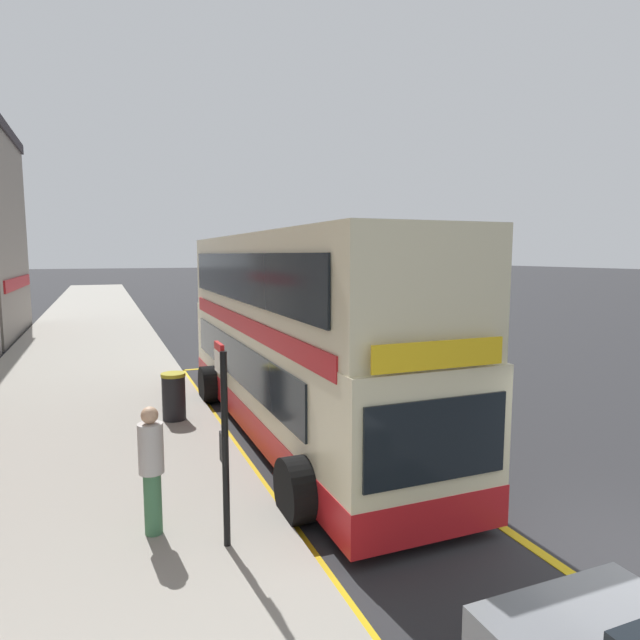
{
  "coord_description": "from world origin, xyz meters",
  "views": [
    {
      "loc": [
        -6.36,
        -4.31,
        3.98
      ],
      "look_at": [
        -1.1,
        8.74,
        2.27
      ],
      "focal_mm": 30.42,
      "sensor_mm": 36.0,
      "label": 1
    }
  ],
  "objects": [
    {
      "name": "litter_bin",
      "position": [
        -4.93,
        8.37,
        0.7
      ],
      "size": [
        0.56,
        0.56,
        1.1
      ],
      "color": "black",
      "rests_on": "pavement_near"
    },
    {
      "name": "pavement_near",
      "position": [
        -7.0,
        32.0,
        0.07
      ],
      "size": [
        6.0,
        76.0,
        0.14
      ],
      "primitive_type": "cube",
      "color": "gray",
      "rests_on": "ground"
    },
    {
      "name": "bus_bay_markings",
      "position": [
        -2.5,
        7.01,
        0.01
      ],
      "size": [
        3.01,
        15.05,
        0.01
      ],
      "color": "gold",
      "rests_on": "ground"
    },
    {
      "name": "double_decker_bus",
      "position": [
        -2.46,
        6.94,
        2.06
      ],
      "size": [
        3.15,
        11.2,
        4.4
      ],
      "color": "beige",
      "rests_on": "ground"
    },
    {
      "name": "parked_car_silver_across",
      "position": [
        5.01,
        36.07,
        0.8
      ],
      "size": [
        2.09,
        4.2,
        1.62
      ],
      "rotation": [
        0.0,
        0.0,
        3.14
      ],
      "color": "#B2B5BA",
      "rests_on": "ground"
    },
    {
      "name": "pedestrian_waiting_near_sign",
      "position": [
        -5.84,
        3.13,
        1.13
      ],
      "size": [
        0.34,
        0.34,
        1.8
      ],
      "color": "#3F724C",
      "rests_on": "pavement_near"
    },
    {
      "name": "bus_stop_sign",
      "position": [
        -4.97,
        2.52,
        1.72
      ],
      "size": [
        0.09,
        0.51,
        2.68
      ],
      "color": "black",
      "rests_on": "pavement_near"
    },
    {
      "name": "ground_plane",
      "position": [
        0.0,
        32.0,
        0.0
      ],
      "size": [
        260.0,
        260.0,
        0.0
      ],
      "primitive_type": "plane",
      "color": "#28282B"
    }
  ]
}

